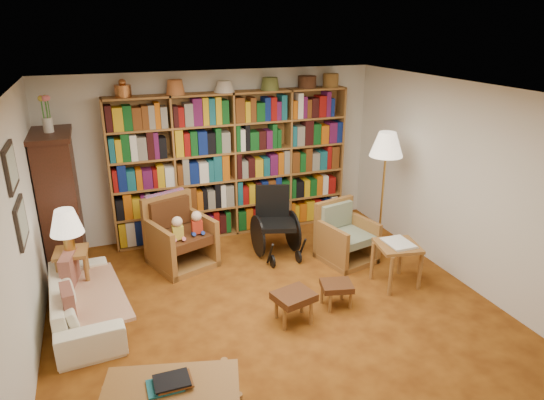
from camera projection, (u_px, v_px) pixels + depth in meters
name	position (u px, v px, depth m)	size (l,w,h in m)	color
floor	(274.00, 310.00, 5.65)	(5.00, 5.00, 0.00)	#945216
ceiling	(275.00, 92.00, 4.78)	(5.00, 5.00, 0.00)	white
wall_back	(217.00, 154.00, 7.41)	(5.00, 5.00, 0.00)	silver
wall_front	(415.00, 348.00, 3.01)	(5.00, 5.00, 0.00)	silver
wall_left	(17.00, 245.00, 4.40)	(5.00, 5.00, 0.00)	silver
wall_right	(463.00, 185.00, 6.02)	(5.00, 5.00, 0.00)	silver
bookshelf	(233.00, 161.00, 7.35)	(3.60, 0.30, 2.42)	olive
curio_cabinet	(60.00, 200.00, 6.35)	(0.50, 0.95, 2.40)	#3B1810
framed_pictures	(16.00, 195.00, 4.54)	(0.03, 0.52, 0.97)	black
sofa	(84.00, 301.00, 5.37)	(0.66, 1.70, 0.50)	white
sofa_throw	(89.00, 296.00, 5.37)	(0.73, 1.36, 0.04)	beige
cushion_left	(70.00, 272.00, 5.57)	(0.13, 0.40, 0.40)	maroon
cushion_right	(68.00, 303.00, 4.95)	(0.11, 0.35, 0.35)	maroon
side_table_lamp	(73.00, 265.00, 5.69)	(0.40, 0.40, 0.66)	olive
table_lamp	(66.00, 223.00, 5.50)	(0.38, 0.38, 0.51)	#B88B3B
armchair_leather	(180.00, 236.00, 6.66)	(1.01, 1.01, 0.96)	olive
armchair_sage	(344.00, 237.00, 6.79)	(0.81, 0.82, 0.82)	olive
wheelchair	(276.00, 224.00, 6.89)	(0.60, 0.79, 0.99)	black
floor_lamp	(386.00, 149.00, 6.66)	(0.46, 0.46, 1.74)	#B88B3B
side_table_papers	(397.00, 251.00, 6.04)	(0.58, 0.58, 0.59)	olive
footstool_a	(294.00, 298.00, 5.34)	(0.49, 0.45, 0.36)	#482C13
footstool_b	(337.00, 287.00, 5.64)	(0.42, 0.38, 0.30)	#482C13
coffee_table	(171.00, 391.00, 3.87)	(1.18, 0.79, 0.50)	olive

